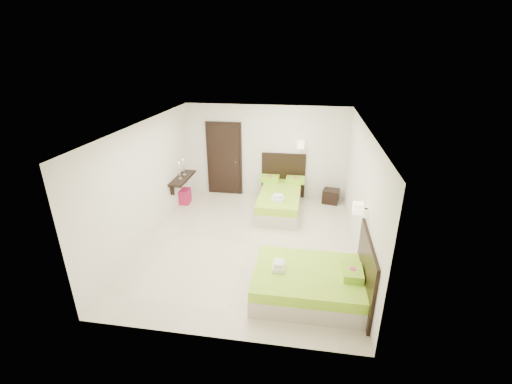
# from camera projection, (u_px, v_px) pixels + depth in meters

# --- Properties ---
(floor) EXTENTS (5.50, 5.50, 0.00)m
(floor) POSITION_uv_depth(u_px,v_px,m) (249.00, 242.00, 7.59)
(floor) COLOR beige
(floor) RESTS_ON ground
(bed_single) EXTENTS (1.24, 2.07, 1.70)m
(bed_single) POSITION_uv_depth(u_px,v_px,m) (280.00, 198.00, 9.05)
(bed_single) COLOR beige
(bed_single) RESTS_ON ground
(bed_double) EXTENTS (1.88, 1.60, 1.55)m
(bed_double) POSITION_uv_depth(u_px,v_px,m) (313.00, 282.00, 5.86)
(bed_double) COLOR beige
(bed_double) RESTS_ON ground
(nightstand) EXTENTS (0.50, 0.46, 0.38)m
(nightstand) POSITION_uv_depth(u_px,v_px,m) (331.00, 196.00, 9.50)
(nightstand) COLOR black
(nightstand) RESTS_ON ground
(ottoman) EXTENTS (0.43, 0.43, 0.40)m
(ottoman) POSITION_uv_depth(u_px,v_px,m) (183.00, 196.00, 9.49)
(ottoman) COLOR #9D1543
(ottoman) RESTS_ON ground
(door) EXTENTS (1.02, 0.15, 2.14)m
(door) POSITION_uv_depth(u_px,v_px,m) (224.00, 159.00, 9.82)
(door) COLOR black
(door) RESTS_ON ground
(console_shelf) EXTENTS (0.35, 1.20, 0.78)m
(console_shelf) POSITION_uv_depth(u_px,v_px,m) (182.00, 178.00, 9.03)
(console_shelf) COLOR black
(console_shelf) RESTS_ON ground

